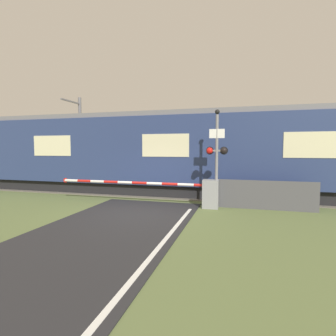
# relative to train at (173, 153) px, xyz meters

# --- Properties ---
(ground_plane) EXTENTS (80.00, 80.00, 0.00)m
(ground_plane) POSITION_rel_train_xyz_m (-0.28, -4.20, -2.07)
(ground_plane) COLOR #5B6B3D
(track_bed) EXTENTS (36.00, 3.20, 0.13)m
(track_bed) POSITION_rel_train_xyz_m (-0.28, 0.00, -2.04)
(track_bed) COLOR #666056
(track_bed) RESTS_ON ground_plane
(train) EXTENTS (21.84, 2.95, 4.04)m
(train) POSITION_rel_train_xyz_m (0.00, 0.00, 0.00)
(train) COLOR black
(train) RESTS_ON ground_plane
(crossing_barrier) EXTENTS (6.89, 0.44, 1.10)m
(crossing_barrier) POSITION_rel_train_xyz_m (1.50, -2.76, -1.44)
(crossing_barrier) COLOR gray
(crossing_barrier) RESTS_ON ground_plane
(signal_post) EXTENTS (0.83, 0.26, 3.77)m
(signal_post) POSITION_rel_train_xyz_m (2.40, -2.68, 0.08)
(signal_post) COLOR gray
(signal_post) RESTS_ON ground_plane
(catenary_pole) EXTENTS (0.20, 1.90, 5.54)m
(catenary_pole) POSITION_rel_train_xyz_m (-6.68, 1.97, 0.85)
(catenary_pole) COLOR slate
(catenary_pole) RESTS_ON ground_plane
(roadside_fence) EXTENTS (3.68, 0.06, 1.10)m
(roadside_fence) POSITION_rel_train_xyz_m (4.18, -2.47, -1.52)
(roadside_fence) COLOR #4C4C51
(roadside_fence) RESTS_ON ground_plane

